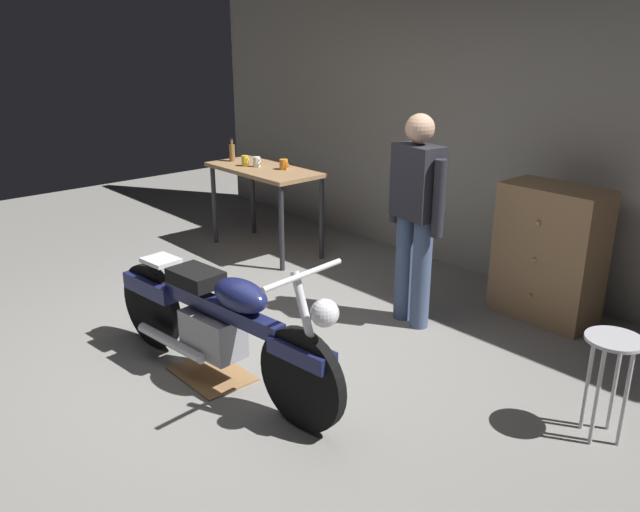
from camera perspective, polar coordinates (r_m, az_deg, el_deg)
name	(u,v)px	position (r m, az deg, el deg)	size (l,w,h in m)	color
ground_plane	(244,362)	(4.68, -6.74, -9.36)	(12.00, 12.00, 0.00)	gray
back_wall	(490,110)	(6.17, 14.87, 12.39)	(8.00, 0.12, 3.10)	gray
workbench	(265,178)	(6.73, -4.90, 6.90)	(1.30, 0.64, 0.90)	#99724C
motorcycle	(218,321)	(4.26, -9.03, -5.75)	(2.19, 0.62, 1.00)	black
person_standing	(416,212)	(4.99, 8.50, 3.90)	(0.57, 0.27, 1.67)	#445678
shop_stool	(611,361)	(3.99, 24.45, -8.45)	(0.32, 0.32, 0.64)	#B2B2B7
wooden_dresser	(549,254)	(5.46, 19.69, 0.21)	(0.80, 0.47, 1.10)	#99724C
drip_tray	(212,374)	(4.56, -9.56, -10.29)	(0.56, 0.40, 0.01)	olive
mug_yellow_tall	(245,161)	(6.79, -6.66, 8.40)	(0.11, 0.07, 0.11)	yellow
mug_white_ceramic	(257,162)	(6.74, -5.63, 8.33)	(0.11, 0.07, 0.10)	white
mug_orange_travel	(284,164)	(6.58, -3.23, 8.13)	(0.12, 0.09, 0.10)	orange
bottle	(232,152)	(7.05, -7.82, 9.12)	(0.06, 0.06, 0.24)	olive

